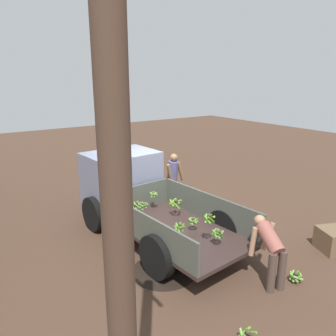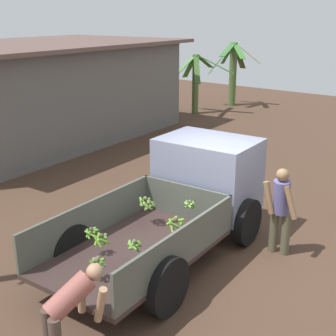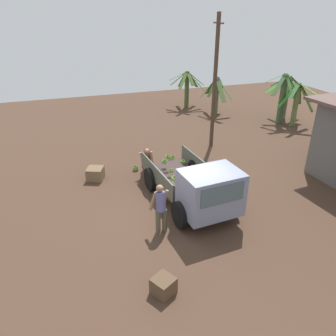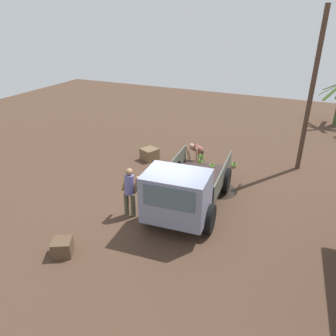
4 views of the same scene
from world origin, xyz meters
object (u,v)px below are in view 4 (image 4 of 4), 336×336
at_px(person_foreground_visitor, 130,190).
at_px(banana_bunch_on_ground_0, 234,164).
at_px(utility_pole, 311,93).
at_px(wooden_crate_0, 150,154).
at_px(wooden_crate_1, 62,247).
at_px(person_worker_loading, 197,152).
at_px(banana_bunch_on_ground_1, 188,161).
at_px(cargo_truck, 182,192).

bearing_deg(person_foreground_visitor, banana_bunch_on_ground_0, -30.49).
bearing_deg(utility_pole, wooden_crate_0, -73.87).
xyz_separation_m(person_foreground_visitor, wooden_crate_1, (2.41, -0.70, -0.68)).
xyz_separation_m(person_worker_loading, wooden_crate_0, (-0.04, -2.21, -0.49)).
distance_m(utility_pole, person_foreground_visitor, 7.84).
bearing_deg(person_worker_loading, utility_pole, 129.59).
bearing_deg(banana_bunch_on_ground_1, wooden_crate_0, -81.86).
height_order(person_worker_loading, banana_bunch_on_ground_1, person_worker_loading).
bearing_deg(utility_pole, banana_bunch_on_ground_0, -67.79).
bearing_deg(person_foreground_visitor, wooden_crate_0, 12.40).
bearing_deg(wooden_crate_1, banana_bunch_on_ground_1, 172.01).
height_order(person_foreground_visitor, person_worker_loading, person_foreground_visitor).
bearing_deg(banana_bunch_on_ground_1, wooden_crate_1, -7.99).
distance_m(cargo_truck, person_foreground_visitor, 1.65).
distance_m(cargo_truck, banana_bunch_on_ground_1, 4.28).
bearing_deg(utility_pole, person_worker_loading, -65.10).
xyz_separation_m(banana_bunch_on_ground_1, wooden_crate_1, (6.85, -0.96, 0.10)).
distance_m(person_worker_loading, banana_bunch_on_ground_0, 1.73).
relative_size(utility_pole, person_foreground_visitor, 3.81).
bearing_deg(banana_bunch_on_ground_1, person_worker_loading, 58.22).
xyz_separation_m(cargo_truck, wooden_crate_0, (-3.73, -3.06, -0.72)).
bearing_deg(banana_bunch_on_ground_0, utility_pole, 112.21).
distance_m(utility_pole, wooden_crate_0, 6.96).
relative_size(person_worker_loading, wooden_crate_0, 1.95).
bearing_deg(banana_bunch_on_ground_1, banana_bunch_on_ground_0, 105.05).
distance_m(utility_pole, person_worker_loading, 4.90).
relative_size(person_worker_loading, banana_bunch_on_ground_1, 4.31).
distance_m(banana_bunch_on_ground_0, wooden_crate_1, 7.88).
distance_m(utility_pole, banana_bunch_on_ground_0, 4.03).
distance_m(utility_pole, wooden_crate_1, 10.32).
relative_size(utility_pole, banana_bunch_on_ground_1, 21.70).
xyz_separation_m(cargo_truck, banana_bunch_on_ground_0, (-4.48, 0.56, -0.84)).
xyz_separation_m(banana_bunch_on_ground_1, wooden_crate_0, (0.25, -1.74, 0.13)).
relative_size(cargo_truck, banana_bunch_on_ground_1, 16.49).
bearing_deg(banana_bunch_on_ground_1, person_foreground_visitor, -3.35).
bearing_deg(cargo_truck, utility_pole, 146.49).
bearing_deg(wooden_crate_1, cargo_truck, 141.47).
distance_m(wooden_crate_0, wooden_crate_1, 6.64).
relative_size(banana_bunch_on_ground_1, wooden_crate_0, 0.45).
height_order(cargo_truck, banana_bunch_on_ground_1, cargo_truck).
bearing_deg(banana_bunch_on_ground_0, wooden_crate_1, -21.11).
xyz_separation_m(person_worker_loading, banana_bunch_on_ground_0, (-0.79, 1.41, -0.61)).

